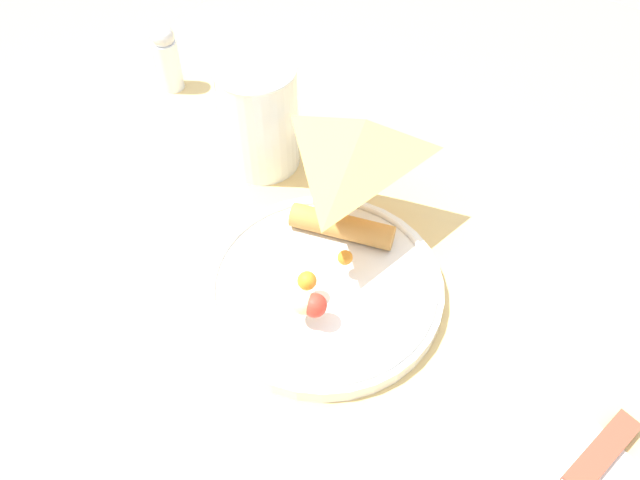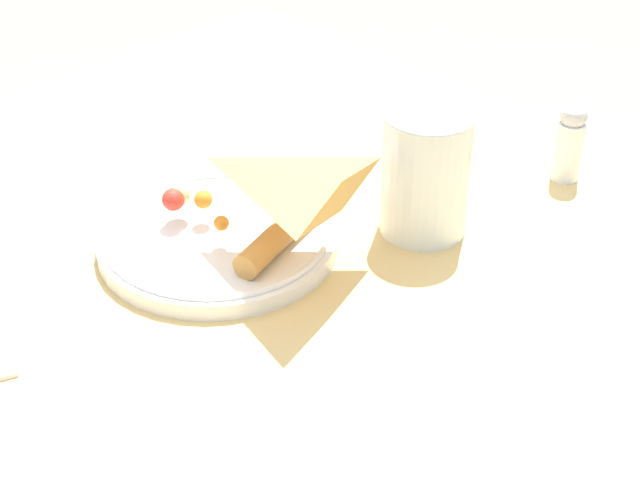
{
  "view_description": "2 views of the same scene",
  "coord_description": "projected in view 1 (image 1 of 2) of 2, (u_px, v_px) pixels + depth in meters",
  "views": [
    {
      "loc": [
        0.4,
        0.2,
        1.22
      ],
      "look_at": [
        0.09,
        -0.01,
        0.77
      ],
      "focal_mm": 35.0,
      "sensor_mm": 36.0,
      "label": 1
    },
    {
      "loc": [
        -0.47,
        0.48,
        1.26
      ],
      "look_at": [
        0.04,
        -0.03,
        0.77
      ],
      "focal_mm": 55.0,
      "sensor_mm": 36.0,
      "label": 2
    }
  ],
  "objects": [
    {
      "name": "ground_plane",
      "position": [
        349.0,
        463.0,
        1.23
      ],
      "size": [
        6.0,
        6.0,
        0.0
      ],
      "primitive_type": "plane",
      "color": "gray"
    },
    {
      "name": "dining_table",
      "position": [
        368.0,
        266.0,
        0.74
      ],
      "size": [
        1.11,
        0.85,
        0.74
      ],
      "color": "#DBB770",
      "rests_on": "ground_plane"
    },
    {
      "name": "plate_pizza",
      "position": [
        323.0,
        283.0,
        0.57
      ],
      "size": [
        0.22,
        0.22,
        0.05
      ],
      "color": "white",
      "rests_on": "dining_table"
    },
    {
      "name": "milk_glass",
      "position": [
        259.0,
        119.0,
        0.66
      ],
      "size": [
        0.08,
        0.08,
        0.12
      ],
      "color": "white",
      "rests_on": "dining_table"
    },
    {
      "name": "salt_shaker",
      "position": [
        167.0,
        58.0,
        0.76
      ],
      "size": [
        0.03,
        0.03,
        0.09
      ],
      "color": "white",
      "rests_on": "dining_table"
    }
  ]
}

